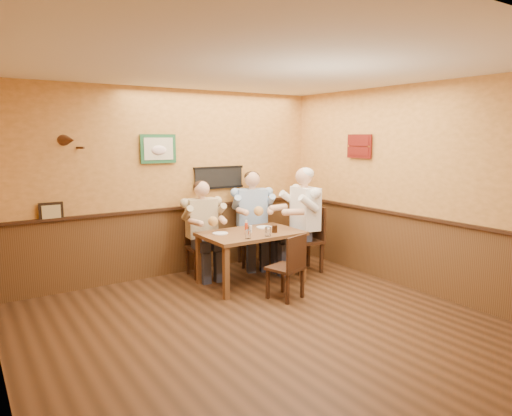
{
  "coord_description": "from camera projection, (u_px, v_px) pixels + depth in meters",
  "views": [
    {
      "loc": [
        -2.71,
        -3.91,
        2.1
      ],
      "look_at": [
        0.8,
        1.38,
        1.1
      ],
      "focal_mm": 32.0,
      "sensor_mm": 36.0,
      "label": 1
    }
  ],
  "objects": [
    {
      "name": "room",
      "position": [
        267.0,
        175.0,
        4.97
      ],
      "size": [
        5.02,
        5.03,
        2.81
      ],
      "color": "#331D0F",
      "rests_on": "ground"
    },
    {
      "name": "dining_table",
      "position": [
        251.0,
        238.0,
        6.51
      ],
      "size": [
        1.4,
        0.9,
        0.75
      ],
      "color": "brown",
      "rests_on": "ground"
    },
    {
      "name": "chair_back_left",
      "position": [
        202.0,
        246.0,
        6.89
      ],
      "size": [
        0.46,
        0.46,
        0.91
      ],
      "primitive_type": null,
      "rotation": [
        0.0,
        0.0,
        -0.09
      ],
      "color": "#351E10",
      "rests_on": "ground"
    },
    {
      "name": "chair_back_right",
      "position": [
        252.0,
        236.0,
        7.47
      ],
      "size": [
        0.58,
        0.58,
        0.97
      ],
      "primitive_type": null,
      "rotation": [
        0.0,
        0.0,
        -0.36
      ],
      "color": "#351E10",
      "rests_on": "ground"
    },
    {
      "name": "chair_right_end",
      "position": [
        305.0,
        239.0,
        7.11
      ],
      "size": [
        0.53,
        0.53,
        1.02
      ],
      "primitive_type": null,
      "rotation": [
        0.0,
        0.0,
        -1.71
      ],
      "color": "#351E10",
      "rests_on": "ground"
    },
    {
      "name": "chair_near_side",
      "position": [
        285.0,
        266.0,
        5.92
      ],
      "size": [
        0.49,
        0.49,
        0.86
      ],
      "primitive_type": null,
      "rotation": [
        0.0,
        0.0,
        3.41
      ],
      "color": "#351E10",
      "rests_on": "ground"
    },
    {
      "name": "diner_tan_shirt",
      "position": [
        202.0,
        234.0,
        6.86
      ],
      "size": [
        0.65,
        0.65,
        1.3
      ],
      "primitive_type": null,
      "rotation": [
        0.0,
        0.0,
        -0.09
      ],
      "color": "#CCB78C",
      "rests_on": "ground"
    },
    {
      "name": "diner_blue_polo",
      "position": [
        252.0,
        223.0,
        7.44
      ],
      "size": [
        0.82,
        0.82,
        1.39
      ],
      "primitive_type": null,
      "rotation": [
        0.0,
        0.0,
        -0.36
      ],
      "color": "#90AFD8",
      "rests_on": "ground"
    },
    {
      "name": "diner_white_elder",
      "position": [
        305.0,
        225.0,
        7.08
      ],
      "size": [
        0.76,
        0.76,
        1.46
      ],
      "primitive_type": null,
      "rotation": [
        0.0,
        0.0,
        -1.71
      ],
      "color": "white",
      "rests_on": "ground"
    },
    {
      "name": "water_glass_left",
      "position": [
        248.0,
        234.0,
        6.08
      ],
      "size": [
        0.1,
        0.1,
        0.12
      ],
      "primitive_type": "cylinder",
      "rotation": [
        0.0,
        0.0,
        0.34
      ],
      "color": "white",
      "rests_on": "dining_table"
    },
    {
      "name": "water_glass_mid",
      "position": [
        268.0,
        232.0,
        6.22
      ],
      "size": [
        0.1,
        0.1,
        0.13
      ],
      "primitive_type": "cylinder",
      "rotation": [
        0.0,
        0.0,
        0.28
      ],
      "color": "white",
      "rests_on": "dining_table"
    },
    {
      "name": "cola_tumbler",
      "position": [
        275.0,
        229.0,
        6.46
      ],
      "size": [
        0.09,
        0.09,
        0.1
      ],
      "primitive_type": "cylinder",
      "rotation": [
        0.0,
        0.0,
        -0.15
      ],
      "color": "black",
      "rests_on": "dining_table"
    },
    {
      "name": "hot_sauce_bottle",
      "position": [
        246.0,
        228.0,
        6.36
      ],
      "size": [
        0.05,
        0.05,
        0.18
      ],
      "primitive_type": "cylinder",
      "rotation": [
        0.0,
        0.0,
        0.08
      ],
      "color": "red",
      "rests_on": "dining_table"
    },
    {
      "name": "salt_shaker",
      "position": [
        251.0,
        229.0,
        6.46
      ],
      "size": [
        0.05,
        0.05,
        0.1
      ],
      "primitive_type": "cylinder",
      "rotation": [
        0.0,
        0.0,
        0.23
      ],
      "color": "silver",
      "rests_on": "dining_table"
    },
    {
      "name": "pepper_shaker",
      "position": [
        247.0,
        230.0,
        6.42
      ],
      "size": [
        0.04,
        0.04,
        0.09
      ],
      "primitive_type": "cylinder",
      "rotation": [
        0.0,
        0.0,
        -0.08
      ],
      "color": "black",
      "rests_on": "dining_table"
    },
    {
      "name": "plate_far_left",
      "position": [
        220.0,
        233.0,
        6.38
      ],
      "size": [
        0.27,
        0.27,
        0.01
      ],
      "primitive_type": "cylinder",
      "rotation": [
        0.0,
        0.0,
        0.32
      ],
      "color": "white",
      "rests_on": "dining_table"
    },
    {
      "name": "plate_far_right",
      "position": [
        264.0,
        227.0,
        6.8
      ],
      "size": [
        0.23,
        0.23,
        0.02
      ],
      "primitive_type": "cylinder",
      "rotation": [
        0.0,
        0.0,
        0.01
      ],
      "color": "white",
      "rests_on": "dining_table"
    }
  ]
}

